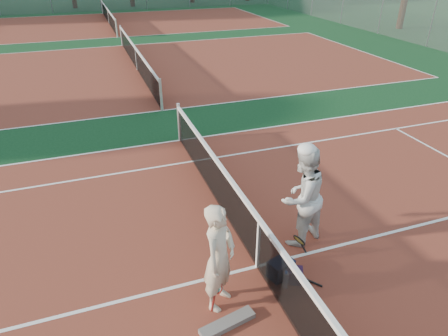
% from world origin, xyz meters
% --- Properties ---
extents(ground, '(130.00, 130.00, 0.00)m').
position_xyz_m(ground, '(0.00, 0.00, 0.00)').
color(ground, '#0E3518').
rests_on(ground, ground).
extents(court_main, '(23.77, 10.97, 0.01)m').
position_xyz_m(court_main, '(0.00, 0.00, 0.00)').
color(court_main, maroon).
rests_on(court_main, ground).
extents(court_far_a, '(23.77, 10.97, 0.01)m').
position_xyz_m(court_far_a, '(0.00, 13.50, 0.00)').
color(court_far_a, maroon).
rests_on(court_far_a, ground).
extents(court_far_b, '(23.77, 10.97, 0.01)m').
position_xyz_m(court_far_b, '(0.00, 27.00, 0.00)').
color(court_far_b, maroon).
rests_on(court_far_b, ground).
extents(net_main, '(0.10, 10.98, 1.02)m').
position_xyz_m(net_main, '(0.00, 0.00, 0.51)').
color(net_main, black).
rests_on(net_main, ground).
extents(net_far_a, '(0.10, 10.98, 1.02)m').
position_xyz_m(net_far_a, '(0.00, 13.50, 0.51)').
color(net_far_a, black).
rests_on(net_far_a, ground).
extents(net_far_b, '(0.10, 10.98, 1.02)m').
position_xyz_m(net_far_b, '(0.00, 27.00, 0.51)').
color(net_far_b, black).
rests_on(net_far_b, ground).
extents(player_a, '(0.75, 0.76, 1.77)m').
position_xyz_m(player_a, '(-0.86, -0.52, 0.89)').
color(player_a, beige).
rests_on(player_a, ground).
extents(player_b, '(1.13, 1.00, 1.93)m').
position_xyz_m(player_b, '(1.00, 0.42, 0.97)').
color(player_b, silver).
rests_on(player_b, ground).
extents(racket_red, '(0.26, 0.31, 0.59)m').
position_xyz_m(racket_red, '(-0.94, -0.61, 0.30)').
color(racket_red, maroon).
rests_on(racket_red, ground).
extents(racket_black_held, '(0.41, 0.37, 0.53)m').
position_xyz_m(racket_black_held, '(0.75, -0.05, 0.26)').
color(racket_black_held, black).
rests_on(racket_black_held, ground).
extents(racket_spare, '(0.59, 0.64, 0.04)m').
position_xyz_m(racket_spare, '(0.51, -0.42, 0.02)').
color(racket_spare, black).
rests_on(racket_spare, ground).
extents(sports_bag_navy, '(0.47, 0.38, 0.32)m').
position_xyz_m(sports_bag_navy, '(0.27, -0.33, 0.16)').
color(sports_bag_navy, black).
rests_on(sports_bag_navy, ground).
extents(sports_bag_purple, '(0.38, 0.33, 0.25)m').
position_xyz_m(sports_bag_purple, '(0.41, -0.50, 0.13)').
color(sports_bag_purple, black).
rests_on(sports_bag_purple, ground).
extents(net_cover_canvas, '(0.88, 0.37, 0.09)m').
position_xyz_m(net_cover_canvas, '(-0.90, -0.99, 0.05)').
color(net_cover_canvas, '#605B57').
rests_on(net_cover_canvas, ground).
extents(water_bottle, '(0.09, 0.09, 0.30)m').
position_xyz_m(water_bottle, '(0.23, -0.59, 0.15)').
color(water_bottle, '#C5DBF9').
rests_on(water_bottle, ground).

